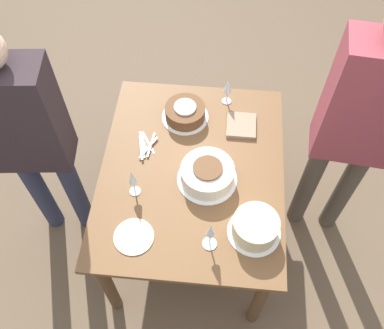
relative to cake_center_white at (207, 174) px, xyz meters
name	(u,v)px	position (x,y,z in m)	size (l,w,h in m)	color
ground_plane	(192,230)	(-0.05, -0.09, -0.82)	(12.00, 12.00, 0.00)	brown
dining_table	(192,181)	(-0.05, -0.09, -0.18)	(1.24, 0.99, 0.76)	brown
cake_center_white	(207,174)	(0.00, 0.00, 0.00)	(0.32, 0.32, 0.12)	white
cake_front_chocolate	(185,112)	(-0.41, -0.16, -0.01)	(0.27, 0.27, 0.10)	white
cake_back_decorated	(255,227)	(0.29, 0.25, 0.00)	(0.26, 0.26, 0.12)	white
wine_glass_near	(132,179)	(0.11, -0.37, 0.07)	(0.06, 0.06, 0.19)	silver
wine_glass_far	(211,232)	(0.37, 0.04, 0.08)	(0.07, 0.07, 0.21)	silver
wine_glass_extra	(228,87)	(-0.56, 0.08, 0.07)	(0.06, 0.06, 0.18)	silver
dessert_plate_right	(134,237)	(0.36, -0.33, -0.05)	(0.20, 0.20, 0.01)	beige
fork_pile	(146,145)	(-0.19, -0.36, -0.04)	(0.21, 0.12, 0.02)	silver
napkin_stack	(241,125)	(-0.38, 0.17, -0.04)	(0.18, 0.17, 0.02)	gray
person_cutting	(28,135)	(-0.05, -0.93, 0.16)	(0.26, 0.42, 1.61)	#2D334C
person_watching	(360,122)	(-0.22, 0.73, 0.24)	(0.26, 0.42, 1.75)	#4C4238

